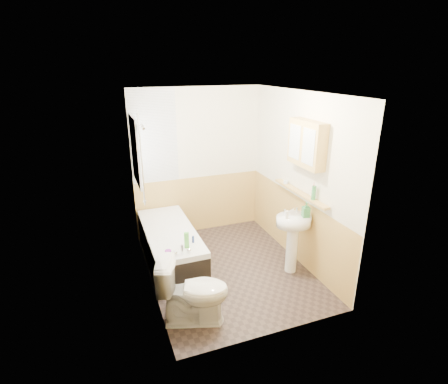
{
  "coord_description": "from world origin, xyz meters",
  "views": [
    {
      "loc": [
        -1.61,
        -4.12,
        2.83
      ],
      "look_at": [
        0.0,
        0.15,
        1.15
      ],
      "focal_mm": 28.0,
      "sensor_mm": 36.0,
      "label": 1
    }
  ],
  "objects": [
    {
      "name": "wainscot_right",
      "position": [
        1.09,
        0.0,
        0.5
      ],
      "size": [
        0.01,
        2.8,
        1.0
      ],
      "primitive_type": "cube",
      "color": "#DAB059",
      "rests_on": "wall_right"
    },
    {
      "name": "floor",
      "position": [
        0.0,
        0.0,
        0.0
      ],
      "size": [
        2.8,
        2.8,
        0.0
      ],
      "primitive_type": "plane",
      "color": "#2F2421",
      "rests_on": "ground"
    },
    {
      "name": "wall_back",
      "position": [
        0.0,
        1.41,
        1.25
      ],
      "size": [
        2.2,
        0.02,
        2.5
      ],
      "primitive_type": "cube",
      "color": "#F3EAC9",
      "rests_on": "ground"
    },
    {
      "name": "wall_left",
      "position": [
        -1.11,
        0.0,
        1.25
      ],
      "size": [
        0.02,
        2.8,
        2.5
      ],
      "primitive_type": "cube",
      "color": "#F3EAC9",
      "rests_on": "ground"
    },
    {
      "name": "orange_bottle",
      "position": [
        -0.51,
        -0.02,
        0.59
      ],
      "size": [
        0.03,
        0.03,
        0.1
      ],
      "primitive_type": "cylinder",
      "rotation": [
        0.0,
        0.0,
        -0.01
      ],
      "color": "navy",
      "rests_on": "bathtub"
    },
    {
      "name": "sink",
      "position": [
        0.84,
        -0.36,
        0.61
      ],
      "size": [
        0.5,
        0.41,
        0.97
      ],
      "rotation": [
        0.0,
        0.0,
        0.07
      ],
      "color": "white",
      "rests_on": "floor"
    },
    {
      "name": "blue_gel",
      "position": [
        -0.63,
        -0.13,
        0.65
      ],
      "size": [
        0.07,
        0.06,
        0.22
      ],
      "primitive_type": "cube",
      "rotation": [
        0.0,
        0.0,
        -0.35
      ],
      "color": "#59C647",
      "rests_on": "bathtub"
    },
    {
      "name": "shower_riser",
      "position": [
        -1.04,
        0.49,
        1.73
      ],
      "size": [
        0.11,
        0.09,
        1.3
      ],
      "color": "silver",
      "rests_on": "wall_left"
    },
    {
      "name": "soap_bottle",
      "position": [
        0.98,
        -0.43,
        0.91
      ],
      "size": [
        0.14,
        0.23,
        0.1
      ],
      "primitive_type": "imported",
      "rotation": [
        0.0,
        0.0,
        -0.25
      ],
      "color": "#388447",
      "rests_on": "sink"
    },
    {
      "name": "black_jar",
      "position": [
        1.04,
        0.24,
        1.15
      ],
      "size": [
        0.09,
        0.09,
        0.05
      ],
      "primitive_type": "cylinder",
      "rotation": [
        0.0,
        0.0,
        0.26
      ],
      "color": "silver",
      "rests_on": "pine_shelf"
    },
    {
      "name": "toilet",
      "position": [
        -0.76,
        -0.88,
        0.4
      ],
      "size": [
        0.91,
        0.69,
        0.79
      ],
      "primitive_type": "imported",
      "rotation": [
        0.0,
        0.0,
        1.25
      ],
      "color": "white",
      "rests_on": "floor"
    },
    {
      "name": "wainscot_front",
      "position": [
        0.0,
        -1.39,
        0.5
      ],
      "size": [
        2.2,
        0.01,
        1.0
      ],
      "primitive_type": "cube",
      "color": "#DAB059",
      "rests_on": "wall_front"
    },
    {
      "name": "bathtub",
      "position": [
        -0.73,
        0.49,
        0.28
      ],
      "size": [
        0.7,
        1.74,
        0.68
      ],
      "color": "black",
      "rests_on": "floor"
    },
    {
      "name": "tile_return_back",
      "position": [
        -0.73,
        1.39,
        1.75
      ],
      "size": [
        0.75,
        0.01,
        1.5
      ],
      "primitive_type": "cube",
      "color": "white",
      "rests_on": "wall_back"
    },
    {
      "name": "foam_can",
      "position": [
        1.04,
        -0.48,
        1.22
      ],
      "size": [
        0.08,
        0.08,
        0.19
      ],
      "primitive_type": "cylinder",
      "rotation": [
        0.0,
        0.0,
        -0.39
      ],
      "color": "#388447",
      "rests_on": "pine_shelf"
    },
    {
      "name": "pine_shelf",
      "position": [
        1.04,
        -0.15,
        1.11
      ],
      "size": [
        0.1,
        1.27,
        0.03
      ],
      "primitive_type": "cube",
      "color": "#DAB059",
      "rests_on": "wall_right"
    },
    {
      "name": "green_bottle",
      "position": [
        1.04,
        -0.46,
        1.25
      ],
      "size": [
        0.06,
        0.06,
        0.25
      ],
      "primitive_type": "cone",
      "rotation": [
        0.0,
        0.0,
        0.32
      ],
      "color": "maroon",
      "rests_on": "pine_shelf"
    },
    {
      "name": "wall_front",
      "position": [
        0.0,
        -1.41,
        1.25
      ],
      "size": [
        2.2,
        0.02,
        2.5
      ],
      "primitive_type": "cube",
      "color": "#F3EAC9",
      "rests_on": "ground"
    },
    {
      "name": "medicine_cabinet",
      "position": [
        1.01,
        -0.26,
        1.84
      ],
      "size": [
        0.17,
        0.68,
        0.61
      ],
      "color": "#DAB059",
      "rests_on": "wall_right"
    },
    {
      "name": "wall_right",
      "position": [
        1.11,
        0.0,
        1.25
      ],
      "size": [
        0.02,
        2.8,
        2.5
      ],
      "primitive_type": "cube",
      "color": "#F3EAC9",
      "rests_on": "ground"
    },
    {
      "name": "cream_jar",
      "position": [
        -0.9,
        -0.2,
        0.57
      ],
      "size": [
        0.09,
        0.09,
        0.05
      ],
      "primitive_type": "cylinder",
      "rotation": [
        0.0,
        0.0,
        0.04
      ],
      "color": "purple",
      "rests_on": "bathtub"
    },
    {
      "name": "ceiling",
      "position": [
        0.0,
        0.0,
        2.5
      ],
      "size": [
        2.8,
        2.8,
        0.0
      ],
      "primitive_type": "plane",
      "rotation": [
        3.14,
        0.0,
        0.0
      ],
      "color": "white",
      "rests_on": "ground"
    },
    {
      "name": "clear_bottle",
      "position": [
        0.71,
        -0.39,
        0.92
      ],
      "size": [
        0.05,
        0.05,
        0.11
      ],
      "primitive_type": "cylinder",
      "rotation": [
        0.0,
        0.0,
        0.36
      ],
      "color": "silver",
      "rests_on": "sink"
    },
    {
      "name": "tile_cladding_left",
      "position": [
        -1.09,
        0.0,
        1.25
      ],
      "size": [
        0.01,
        2.8,
        2.5
      ],
      "primitive_type": "cube",
      "color": "white",
      "rests_on": "wall_left"
    },
    {
      "name": "wainscot_back",
      "position": [
        0.0,
        1.39,
        0.5
      ],
      "size": [
        2.2,
        0.01,
        1.0
      ],
      "primitive_type": "cube",
      "color": "#DAB059",
      "rests_on": "wall_back"
    },
    {
      "name": "window",
      "position": [
        -1.06,
        0.95,
        1.65
      ],
      "size": [
        0.03,
        0.79,
        0.99
      ],
      "color": "white",
      "rests_on": "wall_left"
    }
  ]
}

